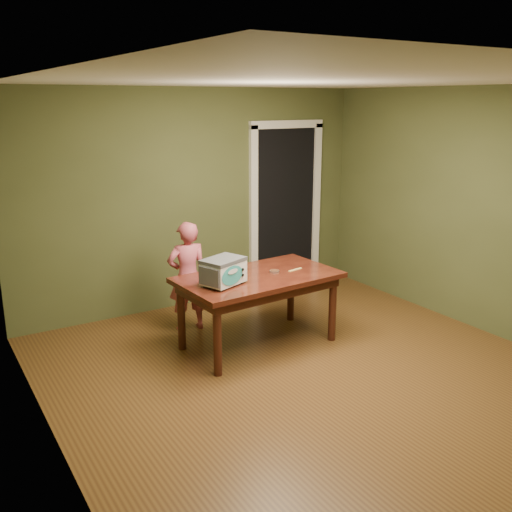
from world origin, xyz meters
name	(u,v)px	position (x,y,z in m)	size (l,w,h in m)	color
floor	(321,381)	(0.00, 0.00, 0.00)	(5.00, 5.00, 0.00)	brown
room_shell	(327,193)	(0.00, 0.00, 1.71)	(4.52, 5.02, 2.61)	#4D552D
doorway	(273,205)	(1.30, 2.78, 1.06)	(1.10, 0.66, 2.25)	black
dining_table	(258,285)	(-0.05, 0.99, 0.65)	(1.65, 0.99, 0.75)	black
toy_oven	(223,271)	(-0.49, 0.91, 0.89)	(0.48, 0.40, 0.26)	#4C4F54
baking_pan	(274,271)	(0.14, 0.99, 0.76)	(0.10, 0.10, 0.02)	silver
spatula	(295,270)	(0.37, 0.94, 0.75)	(0.18, 0.03, 0.01)	#EECC67
child	(188,277)	(-0.48, 1.74, 0.61)	(0.44, 0.29, 1.21)	#C2505F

